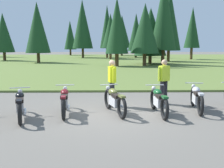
% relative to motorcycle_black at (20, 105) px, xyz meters
% --- Properties ---
extents(ground_plane, '(140.00, 140.00, 0.00)m').
position_rel_motorcycle_black_xyz_m(ground_plane, '(2.77, 0.45, -0.44)').
color(ground_plane, '#605B54').
extents(grass_moorland, '(80.00, 44.00, 0.10)m').
position_rel_motorcycle_black_xyz_m(grass_moorland, '(2.77, 26.53, -0.39)').
color(grass_moorland, '#5B7033').
rests_on(grass_moorland, ground).
extents(forest_treeline, '(42.35, 28.89, 9.07)m').
position_rel_motorcycle_black_xyz_m(forest_treeline, '(3.50, 30.13, 3.94)').
color(forest_treeline, '#47331E').
rests_on(forest_treeline, ground).
extents(motorcycle_black, '(0.81, 2.04, 0.88)m').
position_rel_motorcycle_black_xyz_m(motorcycle_black, '(0.00, 0.00, 0.00)').
color(motorcycle_black, black).
rests_on(motorcycle_black, ground).
extents(motorcycle_maroon, '(0.62, 2.10, 0.88)m').
position_rel_motorcycle_black_xyz_m(motorcycle_maroon, '(1.25, 0.54, 0.00)').
color(motorcycle_maroon, black).
rests_on(motorcycle_maroon, ground).
extents(motorcycle_olive, '(0.83, 2.04, 0.88)m').
position_rel_motorcycle_black_xyz_m(motorcycle_olive, '(2.84, 0.62, 0.00)').
color(motorcycle_olive, black).
rests_on(motorcycle_olive, ground).
extents(motorcycle_british_green, '(0.62, 2.10, 0.88)m').
position_rel_motorcycle_black_xyz_m(motorcycle_british_green, '(4.26, 0.49, 0.00)').
color(motorcycle_british_green, black).
rests_on(motorcycle_british_green, ground).
extents(motorcycle_silver, '(0.62, 2.09, 0.88)m').
position_rel_motorcycle_black_xyz_m(motorcycle_silver, '(5.62, 0.94, 0.00)').
color(motorcycle_silver, black).
rests_on(motorcycle_silver, ground).
extents(rider_with_back_turned, '(0.29, 0.54, 1.67)m').
position_rel_motorcycle_black_xyz_m(rider_with_back_turned, '(2.78, 1.68, 0.51)').
color(rider_with_back_turned, black).
rests_on(rider_with_back_turned, ground).
extents(rider_near_row_end, '(0.49, 0.37, 1.67)m').
position_rel_motorcycle_black_xyz_m(rider_near_row_end, '(4.72, 1.99, 0.51)').
color(rider_near_row_end, black).
rests_on(rider_near_row_end, ground).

